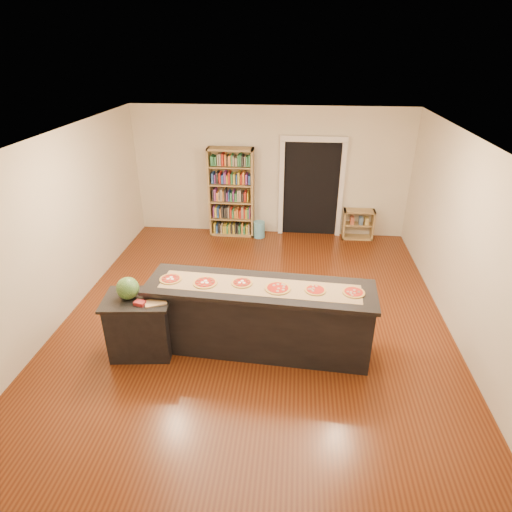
# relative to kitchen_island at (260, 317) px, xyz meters

# --- Properties ---
(room) EXTENTS (6.00, 7.00, 2.80)m
(room) POSITION_rel_kitchen_island_xyz_m (-0.14, 0.73, 0.89)
(room) COLOR beige
(room) RESTS_ON ground
(doorway) EXTENTS (1.40, 0.09, 2.21)m
(doorway) POSITION_rel_kitchen_island_xyz_m (0.76, 4.19, 0.69)
(doorway) COLOR black
(doorway) RESTS_ON room
(kitchen_island) EXTENTS (3.09, 0.84, 1.02)m
(kitchen_island) POSITION_rel_kitchen_island_xyz_m (0.00, 0.00, 0.00)
(kitchen_island) COLOR black
(kitchen_island) RESTS_ON ground
(side_counter) EXTENTS (0.90, 0.66, 0.89)m
(side_counter) POSITION_rel_kitchen_island_xyz_m (-1.63, -0.25, -0.07)
(side_counter) COLOR black
(side_counter) RESTS_ON ground
(bookshelf) EXTENTS (0.98, 0.35, 1.96)m
(bookshelf) POSITION_rel_kitchen_island_xyz_m (-0.98, 4.00, 0.47)
(bookshelf) COLOR #A88951
(bookshelf) RESTS_ON ground
(low_shelf) EXTENTS (0.67, 0.29, 0.67)m
(low_shelf) POSITION_rel_kitchen_island_xyz_m (1.84, 4.03, -0.18)
(low_shelf) COLOR #A88951
(low_shelf) RESTS_ON ground
(waste_bin) EXTENTS (0.25, 0.25, 0.37)m
(waste_bin) POSITION_rel_kitchen_island_xyz_m (-0.35, 3.88, -0.33)
(waste_bin) COLOR #58A6C4
(waste_bin) RESTS_ON ground
(kraft_paper) EXTENTS (2.71, 0.65, 0.00)m
(kraft_paper) POSITION_rel_kitchen_island_xyz_m (-0.00, -0.02, 0.51)
(kraft_paper) COLOR #9B7650
(kraft_paper) RESTS_ON kitchen_island
(watermelon) EXTENTS (0.30, 0.30, 0.30)m
(watermelon) POSITION_rel_kitchen_island_xyz_m (-1.73, -0.26, 0.52)
(watermelon) COLOR #144214
(watermelon) RESTS_ON side_counter
(cutting_board) EXTENTS (0.33, 0.28, 0.02)m
(cutting_board) POSITION_rel_kitchen_island_xyz_m (-1.34, -0.35, 0.38)
(cutting_board) COLOR tan
(cutting_board) RESTS_ON side_counter
(package_red) EXTENTS (0.16, 0.13, 0.05)m
(package_red) POSITION_rel_kitchen_island_xyz_m (-1.53, -0.40, 0.40)
(package_red) COLOR maroon
(package_red) RESTS_ON side_counter
(package_teal) EXTENTS (0.13, 0.13, 0.05)m
(package_teal) POSITION_rel_kitchen_island_xyz_m (-1.32, -0.08, 0.40)
(package_teal) COLOR #195966
(package_teal) RESTS_ON side_counter
(pizza_a) EXTENTS (0.32, 0.32, 0.02)m
(pizza_a) POSITION_rel_kitchen_island_xyz_m (-1.24, 0.05, 0.52)
(pizza_a) COLOR #B79546
(pizza_a) RESTS_ON kitchen_island
(pizza_b) EXTENTS (0.33, 0.33, 0.02)m
(pizza_b) POSITION_rel_kitchen_island_xyz_m (-0.74, -0.01, 0.52)
(pizza_b) COLOR #B79546
(pizza_b) RESTS_ON kitchen_island
(pizza_c) EXTENTS (0.30, 0.30, 0.02)m
(pizza_c) POSITION_rel_kitchen_island_xyz_m (-0.25, 0.04, 0.52)
(pizza_c) COLOR #B79546
(pizza_c) RESTS_ON kitchen_island
(pizza_d) EXTENTS (0.35, 0.35, 0.02)m
(pizza_d) POSITION_rel_kitchen_island_xyz_m (0.24, -0.06, 0.52)
(pizza_d) COLOR #B79546
(pizza_d) RESTS_ON kitchen_island
(pizza_e) EXTENTS (0.30, 0.30, 0.02)m
(pizza_e) POSITION_rel_kitchen_island_xyz_m (0.74, -0.06, 0.52)
(pizza_e) COLOR #B79546
(pizza_e) RESTS_ON kitchen_island
(pizza_f) EXTENTS (0.29, 0.29, 0.02)m
(pizza_f) POSITION_rel_kitchen_island_xyz_m (1.23, -0.07, 0.52)
(pizza_f) COLOR #B79546
(pizza_f) RESTS_ON kitchen_island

